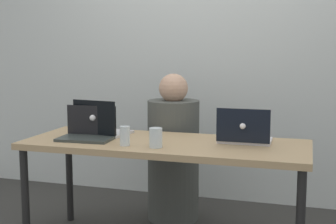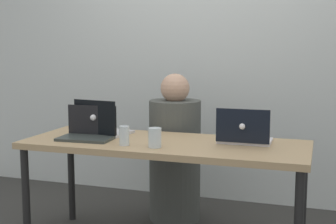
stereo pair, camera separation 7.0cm
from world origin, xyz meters
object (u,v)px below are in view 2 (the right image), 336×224
object	(u,v)px
laptop_back_left	(102,127)
person_at_center	(175,155)
water_glass_center	(154,139)
water_glass_left	(124,137)
laptop_back_right	(244,136)
laptop_front_left	(88,132)

from	to	relation	value
laptop_back_left	person_at_center	bearing A→B (deg)	-120.03
water_glass_center	water_glass_left	xyz separation A→B (m)	(-0.19, -0.00, 0.00)
water_glass_center	water_glass_left	bearing A→B (deg)	-179.21
laptop_back_left	water_glass_center	world-z (taller)	laptop_back_left
laptop_back_right	water_glass_left	size ratio (longest dim) A/B	2.74
person_at_center	laptop_back_left	world-z (taller)	person_at_center
laptop_front_left	water_glass_left	size ratio (longest dim) A/B	2.97
laptop_back_left	laptop_front_left	distance (m)	0.16
person_at_center	water_glass_center	xyz separation A→B (m)	(0.10, -0.74, 0.27)
person_at_center	water_glass_left	world-z (taller)	person_at_center
laptop_back_right	laptop_back_left	xyz separation A→B (m)	(-0.97, -0.02, 0.00)
person_at_center	laptop_front_left	size ratio (longest dim) A/B	3.15
person_at_center	laptop_back_right	world-z (taller)	person_at_center
person_at_center	laptop_front_left	bearing A→B (deg)	58.72
water_glass_center	water_glass_left	distance (m)	0.19
laptop_back_left	water_glass_center	bearing A→B (deg)	159.18
laptop_back_left	water_glass_left	xyz separation A→B (m)	(0.28, -0.27, -0.00)
laptop_back_right	water_glass_left	world-z (taller)	laptop_back_right
laptop_back_left	water_glass_center	size ratio (longest dim) A/B	3.06
water_glass_left	laptop_back_left	bearing A→B (deg)	136.20
laptop_back_right	laptop_front_left	size ratio (longest dim) A/B	0.92
laptop_front_left	person_at_center	bearing A→B (deg)	54.24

